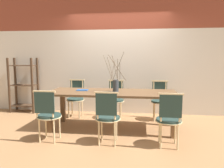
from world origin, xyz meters
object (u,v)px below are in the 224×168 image
at_px(vase_centerpiece, 116,84).
at_px(shelving_rack, 24,85).
at_px(chair_near_center, 169,118).
at_px(dining_table, 112,96).
at_px(chair_far_center, 160,99).
at_px(book_stack, 82,90).

distance_m(vase_centerpiece, shelving_rack, 2.73).
bearing_deg(chair_near_center, dining_table, 141.90).
xyz_separation_m(dining_table, vase_centerpiece, (0.07, 0.01, 0.24)).
relative_size(vase_centerpiece, shelving_rack, 0.55).
relative_size(chair_far_center, shelving_rack, 0.63).
bearing_deg(vase_centerpiece, dining_table, -172.90).
bearing_deg(vase_centerpiece, book_stack, 173.98).
height_order(book_stack, shelving_rack, shelving_rack).
height_order(dining_table, chair_far_center, chair_far_center).
xyz_separation_m(chair_near_center, vase_centerpiece, (-0.93, 0.79, 0.40)).
xyz_separation_m(dining_table, shelving_rack, (-2.44, 1.07, 0.04)).
bearing_deg(vase_centerpiece, shelving_rack, 157.11).
xyz_separation_m(chair_far_center, shelving_rack, (-3.43, 0.29, 0.21)).
distance_m(dining_table, chair_far_center, 1.27).
height_order(chair_near_center, vase_centerpiece, vase_centerpiece).
bearing_deg(chair_far_center, dining_table, 38.35).
bearing_deg(chair_far_center, shelving_rack, -4.76).
relative_size(chair_far_center, book_stack, 3.70).
bearing_deg(chair_far_center, chair_near_center, 90.33).
distance_m(dining_table, vase_centerpiece, 0.25).
relative_size(chair_near_center, chair_far_center, 1.00).
xyz_separation_m(book_stack, shelving_rack, (-1.82, 0.99, -0.06)).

